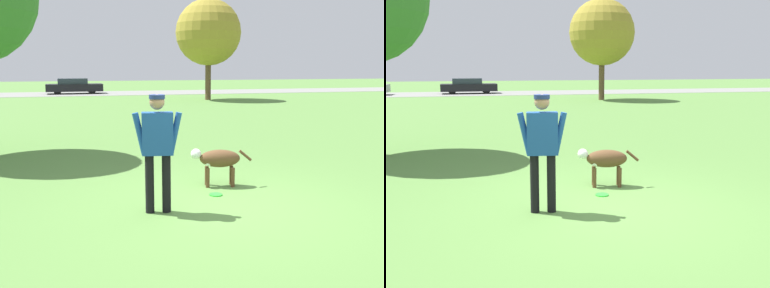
{
  "view_description": "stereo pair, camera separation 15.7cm",
  "coord_description": "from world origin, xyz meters",
  "views": [
    {
      "loc": [
        -2.09,
        -6.36,
        2.15
      ],
      "look_at": [
        -0.26,
        0.55,
        0.9
      ],
      "focal_mm": 42.0,
      "sensor_mm": 36.0,
      "label": 1
    },
    {
      "loc": [
        -1.93,
        -6.39,
        2.15
      ],
      "look_at": [
        -0.26,
        0.55,
        0.9
      ],
      "focal_mm": 42.0,
      "sensor_mm": 36.0,
      "label": 2
    }
  ],
  "objects": [
    {
      "name": "ground_plane",
      "position": [
        0.0,
        0.0,
        0.0
      ],
      "size": [
        120.0,
        120.0,
        0.0
      ],
      "primitive_type": "plane",
      "color": "#56843D"
    },
    {
      "name": "far_road_strip",
      "position": [
        0.0,
        29.72,
        0.01
      ],
      "size": [
        120.0,
        6.0,
        0.01
      ],
      "color": "gray",
      "rests_on": "ground_plane"
    },
    {
      "name": "person",
      "position": [
        -0.94,
        -0.04,
        1.04
      ],
      "size": [
        0.72,
        0.28,
        1.74
      ],
      "rotation": [
        0.0,
        0.0,
        -0.14
      ],
      "color": "black",
      "rests_on": "ground_plane"
    },
    {
      "name": "dog",
      "position": [
        0.37,
        1.14,
        0.49
      ],
      "size": [
        1.11,
        0.45,
        0.69
      ],
      "rotation": [
        0.0,
        0.0,
        2.95
      ],
      "color": "brown",
      "rests_on": "ground_plane"
    },
    {
      "name": "frisbee",
      "position": [
        0.16,
        0.59,
        0.01
      ],
      "size": [
        0.22,
        0.22,
        0.02
      ],
      "color": "#33D838",
      "rests_on": "ground_plane"
    },
    {
      "name": "tree_far_right",
      "position": [
        6.25,
        21.25,
        4.2
      ],
      "size": [
        4.11,
        4.11,
        6.27
      ],
      "color": "brown",
      "rests_on": "ground_plane"
    },
    {
      "name": "parked_car_black",
      "position": [
        -2.01,
        29.9,
        0.59
      ],
      "size": [
        4.32,
        1.93,
        1.19
      ],
      "rotation": [
        0.0,
        0.0,
        0.03
      ],
      "color": "black",
      "rests_on": "ground_plane"
    }
  ]
}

